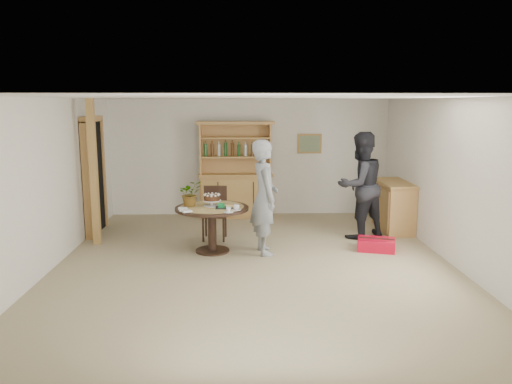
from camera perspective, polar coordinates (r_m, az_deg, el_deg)
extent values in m
plane|color=tan|center=(7.68, -0.19, -8.24)|extent=(7.00, 7.00, 0.00)
cube|color=white|center=(10.85, -0.74, 3.97)|extent=(6.00, 0.04, 2.50)
cube|color=white|center=(3.97, 1.31, -7.11)|extent=(6.00, 0.04, 2.50)
cube|color=white|center=(7.89, -22.55, 0.82)|extent=(0.04, 7.00, 2.50)
cube|color=white|center=(8.05, 21.69, 1.05)|extent=(0.04, 7.00, 2.50)
cube|color=white|center=(7.29, -0.20, 10.76)|extent=(6.00, 7.00, 0.04)
cube|color=#B2884B|center=(10.89, 6.14, 5.52)|extent=(0.52, 0.03, 0.42)
cube|color=#59724C|center=(10.87, 6.16, 5.51)|extent=(0.44, 0.02, 0.34)
cube|color=black|center=(9.77, -18.06, 1.59)|extent=(0.10, 0.90, 2.10)
cube|color=tan|center=(9.29, -18.79, 1.12)|extent=(0.12, 0.10, 2.10)
cube|color=tan|center=(10.24, -17.19, 2.01)|extent=(0.12, 0.10, 2.10)
cube|color=tan|center=(9.67, -18.31, 7.93)|extent=(0.12, 1.10, 0.10)
cube|color=#B2884B|center=(8.92, -18.06, 2.10)|extent=(0.12, 0.12, 2.50)
cube|color=tan|center=(10.71, -2.31, -0.45)|extent=(1.50, 0.50, 0.90)
cube|color=#B2884B|center=(10.63, -2.33, 2.04)|extent=(1.56, 0.54, 0.04)
cube|color=tan|center=(10.67, -2.35, 5.04)|extent=(1.50, 0.04, 1.06)
cube|color=tan|center=(10.55, -6.33, 4.93)|extent=(0.04, 0.34, 1.06)
cube|color=tan|center=(10.54, 1.64, 4.98)|extent=(0.04, 0.34, 1.06)
cube|color=#B2884B|center=(10.53, -2.34, 4.05)|extent=(1.44, 0.32, 0.03)
cube|color=#B2884B|center=(10.50, -2.36, 6.22)|extent=(1.44, 0.32, 0.03)
cube|color=tan|center=(10.48, -2.37, 7.91)|extent=(1.62, 0.40, 0.06)
cylinder|color=#194C1E|center=(10.54, -5.41, 4.86)|extent=(0.07, 0.07, 0.28)
cylinder|color=#4C2D14|center=(10.53, -4.54, 4.87)|extent=(0.07, 0.07, 0.28)
cylinder|color=#B2BFB2|center=(10.52, -3.66, 4.88)|extent=(0.07, 0.07, 0.28)
cylinder|color=#194C1E|center=(10.52, -2.79, 4.88)|extent=(0.07, 0.07, 0.28)
cylinder|color=#4C2D14|center=(10.52, -1.91, 4.89)|extent=(0.07, 0.07, 0.28)
cylinder|color=#B2BFB2|center=(10.52, -1.04, 4.89)|extent=(0.07, 0.07, 0.28)
cylinder|color=#194C1E|center=(10.52, -0.16, 4.90)|extent=(0.07, 0.07, 0.28)
cylinder|color=#4C2D14|center=(10.53, 0.71, 4.90)|extent=(0.07, 0.07, 0.28)
cube|color=tan|center=(9.94, 15.45, -1.65)|extent=(0.50, 1.20, 0.90)
cube|color=#B2884B|center=(9.86, 15.58, 1.02)|extent=(0.54, 1.26, 0.04)
cylinder|color=black|center=(8.15, -5.06, -1.86)|extent=(1.20, 1.20, 0.04)
cylinder|color=black|center=(8.24, -5.02, -4.38)|extent=(0.14, 0.14, 0.70)
cylinder|color=black|center=(8.33, -4.99, -6.68)|extent=(0.56, 0.56, 0.03)
cylinder|color=tan|center=(8.15, -5.07, -1.69)|extent=(1.04, 1.04, 0.01)
cube|color=black|center=(8.95, -4.78, -2.61)|extent=(0.45, 0.45, 0.04)
cube|color=black|center=(9.08, -4.65, -0.81)|extent=(0.42, 0.06, 0.46)
cube|color=black|center=(9.04, -4.67, 0.56)|extent=(0.42, 0.07, 0.05)
cube|color=black|center=(8.85, -6.06, -4.31)|extent=(0.03, 0.04, 0.44)
cube|color=black|center=(8.81, -3.73, -4.35)|extent=(0.03, 0.04, 0.44)
cube|color=black|center=(9.20, -5.73, -3.75)|extent=(0.03, 0.04, 0.44)
cube|color=black|center=(9.15, -3.50, -3.78)|extent=(0.04, 0.04, 0.44)
cylinder|color=white|center=(8.20, -5.05, -1.55)|extent=(0.28, 0.28, 0.01)
cylinder|color=white|center=(8.19, -5.05, -1.28)|extent=(0.05, 0.05, 0.08)
cylinder|color=white|center=(8.18, -5.06, -0.97)|extent=(0.30, 0.30, 0.01)
cylinder|color=#422413|center=(8.17, -5.06, -0.63)|extent=(0.26, 0.26, 0.09)
cylinder|color=white|center=(8.16, -5.07, -0.31)|extent=(0.08, 0.08, 0.01)
sphere|color=white|center=(8.16, -4.23, -0.31)|extent=(0.04, 0.04, 0.04)
sphere|color=white|center=(8.21, -4.32, -0.23)|extent=(0.04, 0.04, 0.04)
sphere|color=white|center=(8.26, -4.61, -0.18)|extent=(0.04, 0.04, 0.04)
sphere|color=white|center=(8.28, -5.02, -0.16)|extent=(0.04, 0.04, 0.04)
sphere|color=white|center=(8.27, -5.44, -0.19)|extent=(0.04, 0.04, 0.04)
sphere|color=white|center=(8.23, -5.77, -0.24)|extent=(0.04, 0.04, 0.04)
sphere|color=white|center=(8.17, -5.91, -0.32)|extent=(0.04, 0.04, 0.04)
sphere|color=white|center=(8.11, -5.82, -0.40)|extent=(0.04, 0.04, 0.04)
sphere|color=white|center=(8.06, -5.53, -0.45)|extent=(0.04, 0.04, 0.04)
sphere|color=white|center=(8.04, -5.11, -0.47)|extent=(0.04, 0.04, 0.04)
sphere|color=white|center=(8.06, -4.68, -0.45)|extent=(0.04, 0.04, 0.04)
sphere|color=white|center=(8.10, -4.36, -0.39)|extent=(0.04, 0.04, 0.04)
imported|color=#3F7233|center=(8.18, -7.52, -0.16)|extent=(0.47, 0.44, 0.42)
cube|color=black|center=(8.02, -3.54, -1.79)|extent=(0.30, 0.20, 0.01)
cube|color=#0D7D34|center=(8.01, -3.98, -1.55)|extent=(0.10, 0.10, 0.06)
cube|color=#0D7D34|center=(8.01, -3.98, -1.30)|extent=(0.11, 0.02, 0.01)
cylinder|color=silver|center=(7.86, -2.26, -2.04)|extent=(0.15, 0.15, 0.01)
imported|color=silver|center=(7.85, -2.27, -1.73)|extent=(0.10, 0.10, 0.08)
cylinder|color=silver|center=(7.70, -3.17, -2.31)|extent=(0.15, 0.15, 0.01)
imported|color=silver|center=(7.69, -3.17, -2.01)|extent=(0.08, 0.08, 0.07)
cube|color=white|center=(7.99, -8.37, -1.86)|extent=(0.14, 0.08, 0.03)
cube|color=white|center=(7.87, -8.25, -2.04)|extent=(0.16, 0.11, 0.03)
cube|color=white|center=(7.76, -7.89, -2.20)|extent=(0.16, 0.14, 0.03)
imported|color=gray|center=(8.01, 0.95, -0.60)|extent=(0.56, 0.75, 1.86)
imported|color=black|center=(9.14, 11.82, 0.74)|extent=(1.16, 1.06, 1.92)
cube|color=red|center=(8.57, 13.58, -5.86)|extent=(0.69, 0.55, 0.20)
cube|color=black|center=(8.54, 13.61, -5.18)|extent=(0.55, 0.19, 0.01)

